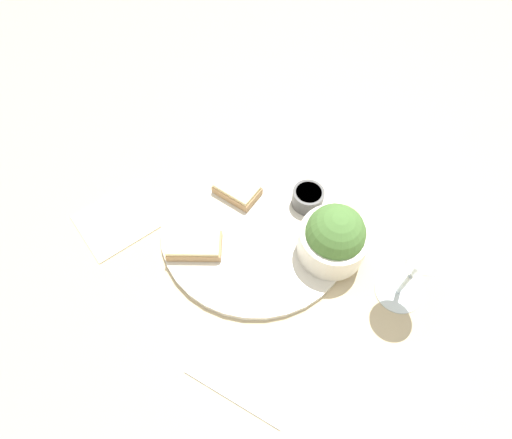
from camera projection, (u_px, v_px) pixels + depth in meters
ground_plane at (256, 229)px, 0.75m from camera, size 4.00×4.00×0.00m
dinner_plate at (256, 227)px, 0.75m from camera, size 0.35×0.35×0.01m
salad_bowl at (334, 238)px, 0.67m from camera, size 0.12×0.12×0.11m
sauce_ramekin at (308, 197)px, 0.75m from camera, size 0.06×0.06×0.04m
cheese_toast_near at (194, 245)px, 0.70m from camera, size 0.11×0.09×0.03m
cheese_toast_far at (237, 189)px, 0.77m from camera, size 0.09×0.06×0.03m
wine_glass at (418, 268)px, 0.60m from camera, size 0.08×0.08×0.15m
napkin at (120, 219)px, 0.76m from camera, size 0.17×0.19×0.01m
fork at (232, 397)px, 0.60m from camera, size 0.17×0.01×0.01m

